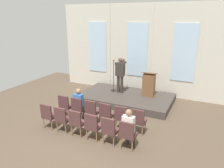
% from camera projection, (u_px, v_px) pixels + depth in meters
% --- Properties ---
extents(ground_plane, '(13.16, 13.16, 0.00)m').
position_uv_depth(ground_plane, '(86.00, 137.00, 7.24)').
color(ground_plane, brown).
extents(rear_partition, '(8.56, 0.14, 4.50)m').
position_uv_depth(rear_partition, '(138.00, 50.00, 10.91)').
color(rear_partition, beige).
rests_on(rear_partition, ground).
extents(stage_platform, '(4.29, 2.44, 0.31)m').
position_uv_depth(stage_platform, '(126.00, 98.00, 10.25)').
color(stage_platform, '#3F3833').
rests_on(stage_platform, ground).
extents(speaker, '(0.50, 0.69, 1.72)m').
position_uv_depth(speaker, '(120.00, 73.00, 10.24)').
color(speaker, '#332D28').
rests_on(speaker, stage_platform).
extents(mic_stand, '(0.28, 0.28, 1.55)m').
position_uv_depth(mic_stand, '(114.00, 84.00, 10.69)').
color(mic_stand, black).
rests_on(mic_stand, stage_platform).
extents(lectern, '(0.60, 0.48, 1.16)m').
position_uv_depth(lectern, '(149.00, 84.00, 9.93)').
color(lectern, brown).
rests_on(lectern, stage_platform).
extents(chair_r0_c0, '(0.46, 0.44, 0.94)m').
position_uv_depth(chair_r0_c0, '(65.00, 105.00, 8.49)').
color(chair_r0_c0, olive).
rests_on(chair_r0_c0, ground).
extents(chair_r0_c1, '(0.46, 0.44, 0.94)m').
position_uv_depth(chair_r0_c1, '(78.00, 107.00, 8.25)').
color(chair_r0_c1, olive).
rests_on(chair_r0_c1, ground).
extents(audience_r0_c1, '(0.36, 0.39, 1.27)m').
position_uv_depth(audience_r0_c1, '(79.00, 102.00, 8.27)').
color(audience_r0_c1, '#2D2D33').
rests_on(audience_r0_c1, ground).
extents(chair_r0_c2, '(0.46, 0.44, 0.94)m').
position_uv_depth(chair_r0_c2, '(92.00, 110.00, 8.00)').
color(chair_r0_c2, olive).
rests_on(chair_r0_c2, ground).
extents(chair_r0_c3, '(0.46, 0.44, 0.94)m').
position_uv_depth(chair_r0_c3, '(106.00, 113.00, 7.76)').
color(chair_r0_c3, olive).
rests_on(chair_r0_c3, ground).
extents(chair_r0_c4, '(0.46, 0.44, 0.94)m').
position_uv_depth(chair_r0_c4, '(122.00, 116.00, 7.51)').
color(chair_r0_c4, olive).
rests_on(chair_r0_c4, ground).
extents(chair_r0_c5, '(0.46, 0.44, 0.94)m').
position_uv_depth(chair_r0_c5, '(138.00, 120.00, 7.26)').
color(chair_r0_c5, olive).
rests_on(chair_r0_c5, ground).
extents(chair_r1_c0, '(0.46, 0.44, 0.94)m').
position_uv_depth(chair_r1_c0, '(49.00, 114.00, 7.65)').
color(chair_r1_c0, olive).
rests_on(chair_r1_c0, ground).
extents(chair_r1_c1, '(0.46, 0.44, 0.94)m').
position_uv_depth(chair_r1_c1, '(62.00, 118.00, 7.41)').
color(chair_r1_c1, olive).
rests_on(chair_r1_c1, ground).
extents(chair_r1_c2, '(0.46, 0.44, 0.94)m').
position_uv_depth(chair_r1_c2, '(77.00, 121.00, 7.16)').
color(chair_r1_c2, olive).
rests_on(chair_r1_c2, ground).
extents(chair_r1_c3, '(0.46, 0.44, 0.94)m').
position_uv_depth(chair_r1_c3, '(93.00, 125.00, 6.92)').
color(chair_r1_c3, olive).
rests_on(chair_r1_c3, ground).
extents(chair_r1_c4, '(0.46, 0.44, 0.94)m').
position_uv_depth(chair_r1_c4, '(110.00, 129.00, 6.67)').
color(chair_r1_c4, olive).
rests_on(chair_r1_c4, ground).
extents(chair_r1_c5, '(0.46, 0.44, 0.94)m').
position_uv_depth(chair_r1_c5, '(128.00, 133.00, 6.42)').
color(chair_r1_c5, olive).
rests_on(chair_r1_c5, ground).
extents(audience_r1_c5, '(0.36, 0.39, 1.29)m').
position_uv_depth(audience_r1_c5, '(129.00, 127.00, 6.44)').
color(audience_r1_c5, '#2D2D33').
rests_on(audience_r1_c5, ground).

